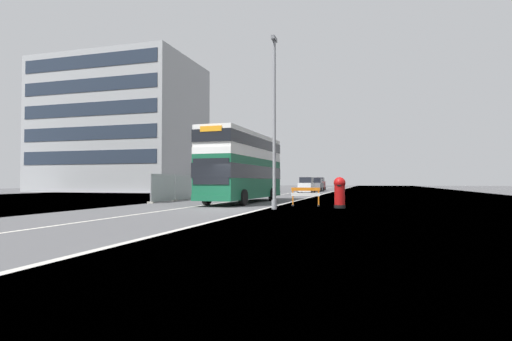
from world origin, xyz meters
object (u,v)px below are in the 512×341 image
(car_receding_mid, at_px, (307,186))
(lamppost_foreground, at_px, (274,127))
(double_decker_bus, at_px, (243,166))
(red_pillar_postbox, at_px, (340,191))
(roadworks_barrier, at_px, (306,194))
(car_far_side, at_px, (319,184))
(car_receding_far, at_px, (316,185))
(car_oncoming_near, at_px, (258,186))

(car_receding_mid, bearing_deg, lamppost_foreground, -83.93)
(double_decker_bus, xyz_separation_m, red_pillar_postbox, (7.01, -4.08, -1.62))
(roadworks_barrier, relative_size, car_far_side, 0.43)
(lamppost_foreground, bearing_deg, red_pillar_postbox, 31.12)
(lamppost_foreground, relative_size, roadworks_barrier, 5.38)
(double_decker_bus, bearing_deg, car_far_side, 90.14)
(double_decker_bus, xyz_separation_m, lamppost_foreground, (3.73, -6.06, 1.84))
(lamppost_foreground, bearing_deg, roadworks_barrier, 71.33)
(roadworks_barrier, bearing_deg, car_receding_far, 96.81)
(lamppost_foreground, xyz_separation_m, car_receding_mid, (-3.39, 31.89, -3.45))
(double_decker_bus, bearing_deg, car_receding_mid, 89.26)
(red_pillar_postbox, relative_size, car_receding_far, 0.38)
(lamppost_foreground, bearing_deg, car_far_side, 94.54)
(double_decker_bus, xyz_separation_m, car_receding_far, (0.44, 34.32, -1.64))
(lamppost_foreground, relative_size, red_pillar_postbox, 5.36)
(car_oncoming_near, xyz_separation_m, car_far_side, (3.65, 25.25, 0.01))
(car_oncoming_near, bearing_deg, roadworks_barrier, -66.25)
(roadworks_barrier, xyz_separation_m, car_receding_mid, (-4.53, 28.52, 0.26))
(double_decker_bus, height_order, roadworks_barrier, double_decker_bus)
(double_decker_bus, relative_size, lamppost_foreground, 1.21)
(car_receding_far, bearing_deg, lamppost_foreground, -85.35)
(red_pillar_postbox, distance_m, car_receding_far, 38.95)
(car_oncoming_near, height_order, car_receding_far, car_oncoming_near)
(car_receding_mid, distance_m, car_far_side, 16.33)
(car_receding_far, bearing_deg, red_pillar_postbox, -80.30)
(red_pillar_postbox, relative_size, car_receding_mid, 0.46)
(double_decker_bus, distance_m, car_receding_far, 34.36)
(roadworks_barrier, bearing_deg, lamppost_foreground, -108.67)
(car_oncoming_near, distance_m, car_far_side, 25.51)
(car_oncoming_near, bearing_deg, red_pillar_postbox, -62.85)
(lamppost_foreground, distance_m, car_receding_far, 40.66)
(red_pillar_postbox, relative_size, roadworks_barrier, 1.00)
(lamppost_foreground, relative_size, car_receding_far, 2.06)
(roadworks_barrier, bearing_deg, red_pillar_postbox, -32.97)
(double_decker_bus, distance_m, car_receding_mid, 25.89)
(double_decker_bus, distance_m, lamppost_foreground, 7.34)
(red_pillar_postbox, xyz_separation_m, car_far_side, (-7.11, 46.23, 0.09))
(car_receding_far, bearing_deg, roadworks_barrier, -83.19)
(lamppost_foreground, distance_m, roadworks_barrier, 5.14)
(double_decker_bus, height_order, red_pillar_postbox, double_decker_bus)
(car_oncoming_near, distance_m, car_receding_mid, 9.82)
(roadworks_barrier, xyz_separation_m, car_receding_far, (-4.42, 37.00, 0.23))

